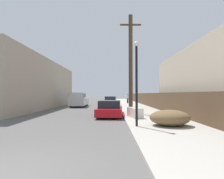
{
  "coord_description": "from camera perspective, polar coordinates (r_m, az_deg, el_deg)",
  "views": [
    {
      "loc": [
        2.37,
        -3.38,
        1.75
      ],
      "look_at": [
        2.31,
        11.45,
        2.13
      ],
      "focal_mm": 28.0,
      "sensor_mm": 36.0,
      "label": 1
    }
  ],
  "objects": [
    {
      "name": "brush_pile",
      "position": [
        9.58,
        18.56,
        -8.73
      ],
      "size": [
        2.06,
        1.7,
        0.81
      ],
      "color": "brown",
      "rests_on": "sidewalk_curb"
    },
    {
      "name": "wooden_fence",
      "position": [
        22.84,
        12.59,
        -3.32
      ],
      "size": [
        0.08,
        41.11,
        1.75
      ],
      "primitive_type": "cube",
      "color": "brown",
      "rests_on": "sidewalk_curb"
    },
    {
      "name": "building_right_house",
      "position": [
        16.7,
        31.5,
        1.91
      ],
      "size": [
        6.0,
        13.2,
        5.34
      ],
      "primitive_type": "cube",
      "color": "beige",
      "rests_on": "ground"
    },
    {
      "name": "building_left_block",
      "position": [
        24.14,
        -26.3,
        1.42
      ],
      "size": [
        7.0,
        19.95,
        5.8
      ],
      "primitive_type": "cube",
      "color": "tan",
      "rests_on": "ground"
    },
    {
      "name": "discarded_fridge",
      "position": [
        12.39,
        7.7,
        -7.44
      ],
      "size": [
        0.98,
        1.68,
        0.69
      ],
      "rotation": [
        0.0,
        0.0,
        0.22
      ],
      "color": "silver",
      "rests_on": "sidewalk_curb"
    },
    {
      "name": "sidewalk_curb",
      "position": [
        27.09,
        6.47,
        -5.03
      ],
      "size": [
        4.2,
        63.0,
        0.12
      ],
      "primitive_type": "cube",
      "color": "#ADA89E",
      "rests_on": "ground"
    },
    {
      "name": "pedestrian",
      "position": [
        30.92,
        5.35,
        -2.79
      ],
      "size": [
        0.34,
        0.34,
        1.76
      ],
      "color": "#282D42",
      "rests_on": "sidewalk_curb"
    },
    {
      "name": "street_lamp",
      "position": [
        8.98,
        8.24,
        4.3
      ],
      "size": [
        0.26,
        0.26,
        4.32
      ],
      "color": "black",
      "rests_on": "sidewalk_curb"
    },
    {
      "name": "parked_sports_car_red",
      "position": [
        13.8,
        -0.39,
        -6.37
      ],
      "size": [
        2.12,
        4.51,
        1.25
      ],
      "rotation": [
        0.0,
        0.0,
        -0.06
      ],
      "color": "red",
      "rests_on": "ground"
    },
    {
      "name": "utility_pole",
      "position": [
        15.19,
        6.33,
        8.67
      ],
      "size": [
        1.8,
        0.35,
        8.43
      ],
      "color": "#4C3826",
      "rests_on": "sidewalk_curb"
    },
    {
      "name": "pickup_truck",
      "position": [
        24.26,
        -10.59,
        -3.31
      ],
      "size": [
        2.03,
        5.24,
        1.92
      ],
      "rotation": [
        0.0,
        0.0,
        3.16
      ],
      "color": "silver",
      "rests_on": "ground"
    },
    {
      "name": "car_parked_mid",
      "position": [
        26.51,
        -0.15,
        -3.85
      ],
      "size": [
        2.15,
        4.83,
        1.38
      ],
      "rotation": [
        0.0,
        0.0,
        -0.08
      ],
      "color": "silver",
      "rests_on": "ground"
    }
  ]
}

